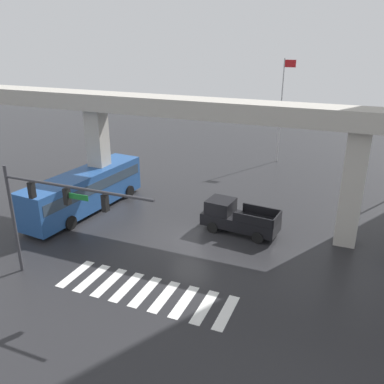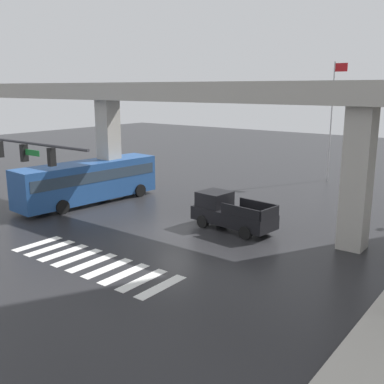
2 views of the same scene
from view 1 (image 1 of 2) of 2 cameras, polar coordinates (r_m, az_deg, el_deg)
The scene contains 7 objects.
ground_plane at distance 26.50m, azimuth -0.12°, elevation -6.77°, with size 120.00×120.00×0.00m, color #232326.
crosswalk_stripes at distance 21.77m, azimuth -6.58°, elevation -13.73°, with size 9.35×2.80×0.01m.
elevated_overpass at distance 27.15m, azimuth 2.75°, elevation 10.26°, with size 52.79×2.25×8.52m.
pickup_truck at distance 27.40m, azimuth 6.20°, elevation -3.62°, with size 5.26×2.46×2.08m.
city_bus at distance 31.26m, azimuth -14.82°, elevation 0.42°, with size 3.51×10.98×2.99m.
traffic_signal_mast at distance 21.59m, azimuth -19.33°, elevation -1.42°, with size 8.69×0.32×6.20m.
flagpole at distance 42.58m, azimuth 12.54°, elevation 11.97°, with size 1.16×0.12×10.36m.
Camera 1 is at (9.06, -21.60, 12.40)m, focal length 38.02 mm.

